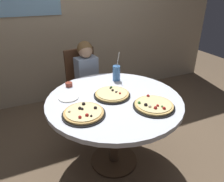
{
  "coord_description": "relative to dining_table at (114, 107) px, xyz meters",
  "views": [
    {
      "loc": [
        -0.68,
        -1.51,
        1.65
      ],
      "look_at": [
        0.0,
        0.05,
        0.8
      ],
      "focal_mm": 33.65,
      "sensor_mm": 36.0,
      "label": 1
    }
  ],
  "objects": [
    {
      "name": "wall_with_window",
      "position": [
        -0.0,
        1.68,
        0.8
      ],
      "size": [
        5.2,
        0.14,
        2.9
      ],
      "color": "tan",
      "rests_on": "ground_plane"
    },
    {
      "name": "pizza_cheese",
      "position": [
        -0.33,
        -0.15,
        0.11
      ],
      "size": [
        0.34,
        0.34,
        0.05
      ],
      "color": "black",
      "rests_on": "dining_table"
    },
    {
      "name": "dining_table",
      "position": [
        0.0,
        0.0,
        0.0
      ],
      "size": [
        1.22,
        1.22,
        0.75
      ],
      "color": "silver",
      "rests_on": "ground_plane"
    },
    {
      "name": "soda_cup",
      "position": [
        0.19,
        0.36,
        0.18
      ],
      "size": [
        0.08,
        0.08,
        0.31
      ],
      "color": "#3F72B2",
      "rests_on": "dining_table"
    },
    {
      "name": "ground_plane",
      "position": [
        0.0,
        0.0,
        -0.65
      ],
      "size": [
        8.0,
        8.0,
        0.0
      ],
      "primitive_type": "plane",
      "color": "brown"
    },
    {
      "name": "chair_wooden",
      "position": [
        -0.01,
        0.95,
        -0.12
      ],
      "size": [
        0.46,
        0.46,
        0.95
      ],
      "color": "brown",
      "rests_on": "ground_plane"
    },
    {
      "name": "sauce_bowl",
      "position": [
        -0.31,
        0.41,
        0.12
      ],
      "size": [
        0.07,
        0.07,
        0.04
      ],
      "primitive_type": "cylinder",
      "color": "brown",
      "rests_on": "dining_table"
    },
    {
      "name": "plate_small",
      "position": [
        -0.38,
        0.17,
        0.1
      ],
      "size": [
        0.18,
        0.18,
        0.01
      ],
      "primitive_type": "cylinder",
      "color": "white",
      "rests_on": "dining_table"
    },
    {
      "name": "pizza_pepperoni",
      "position": [
        0.24,
        -0.27,
        0.11
      ],
      "size": [
        0.35,
        0.35,
        0.05
      ],
      "color": "black",
      "rests_on": "dining_table"
    },
    {
      "name": "pizza_veggie",
      "position": [
        0.0,
        0.05,
        0.11
      ],
      "size": [
        0.34,
        0.34,
        0.05
      ],
      "color": "black",
      "rests_on": "dining_table"
    },
    {
      "name": "diner_child",
      "position": [
        0.01,
        0.77,
        -0.17
      ],
      "size": [
        0.31,
        0.43,
        1.08
      ],
      "color": "#3F4766",
      "rests_on": "ground_plane"
    }
  ]
}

